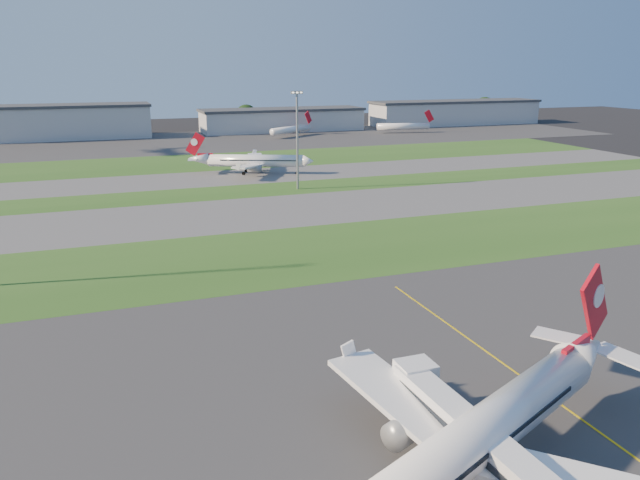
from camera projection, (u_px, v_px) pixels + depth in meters
name	position (u px, v px, depth m)	size (l,w,h in m)	color
ground	(482.00, 385.00, 65.39)	(700.00, 700.00, 0.00)	black
apron_near	(482.00, 385.00, 65.38)	(300.00, 70.00, 0.01)	#333335
grass_strip_a	(315.00, 251.00, 112.37)	(300.00, 34.00, 0.01)	#29511B
taxiway_a	(267.00, 212.00, 142.19)	(300.00, 32.00, 0.01)	#515154
grass_strip_b	(242.00, 191.00, 164.78)	(300.00, 18.00, 0.01)	#29511B
taxiway_b	(225.00, 178.00, 184.66)	(300.00, 26.00, 0.01)	#515154
grass_strip_c	(205.00, 162.00, 214.48)	(300.00, 40.00, 0.01)	#29511B
apron_far	(180.00, 142.00, 268.70)	(400.00, 80.00, 0.01)	#333335
yellow_line	(522.00, 377.00, 67.04)	(0.25, 60.00, 0.02)	gold
jet_bridge	(492.00, 454.00, 47.28)	(4.20, 26.90, 6.20)	silver
airliner_parked	(481.00, 437.00, 48.72)	(37.41, 31.90, 12.56)	white
airliner_taxiing	(255.00, 161.00, 190.22)	(33.94, 28.86, 11.27)	white
mini_jet_near	(291.00, 129.00, 288.40)	(25.01, 16.90, 9.48)	white
mini_jet_far	(404.00, 126.00, 303.87)	(28.41, 8.00, 9.48)	white
light_mast_centre	(297.00, 134.00, 163.91)	(3.20, 0.70, 25.80)	gray
hangar_west	(68.00, 122.00, 278.85)	(71.40, 23.00, 15.20)	#929499
hangar_east	(282.00, 120.00, 312.46)	(81.60, 23.00, 11.20)	#929499
hangar_far_east	(455.00, 112.00, 345.27)	(96.90, 23.00, 13.20)	#929499
tree_mid_west	(125.00, 122.00, 297.55)	(9.90, 9.90, 10.80)	black
tree_mid_east	(246.00, 116.00, 319.83)	(11.55, 11.55, 12.60)	black
tree_east	(380.00, 114.00, 343.01)	(10.45, 10.45, 11.40)	black
tree_far_east	(484.00, 108.00, 369.42)	(12.65, 12.65, 13.80)	black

